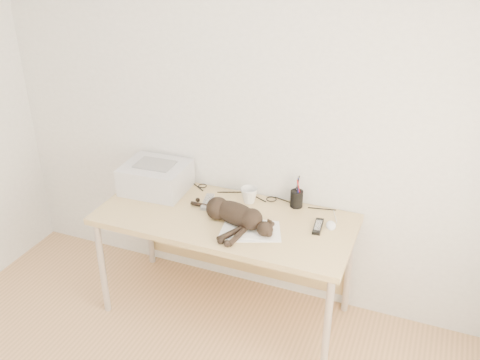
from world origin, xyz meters
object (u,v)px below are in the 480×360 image
at_px(cat, 233,214).
at_px(desk, 230,228).
at_px(mouse, 331,224).
at_px(mug, 249,195).
at_px(printer, 156,177).
at_px(pen_cup, 297,198).

bearing_deg(cat, desk, 133.89).
relative_size(desk, mouse, 15.51).
relative_size(mug, mouse, 1.08).
distance_m(printer, cat, 0.68).
distance_m(cat, pen_cup, 0.45).
xyz_separation_m(cat, mug, (-0.00, 0.28, -0.01)).
distance_m(desk, mug, 0.24).
xyz_separation_m(desk, cat, (0.08, -0.14, 0.20)).
xyz_separation_m(printer, cat, (0.65, -0.21, -0.03)).
xyz_separation_m(desk, printer, (-0.57, 0.07, 0.23)).
bearing_deg(mug, mouse, -9.00).
relative_size(printer, mug, 3.86).
height_order(mug, mouse, mug).
bearing_deg(mouse, printer, 163.75).
relative_size(cat, mouse, 6.05).
height_order(cat, mug, cat).
relative_size(cat, pen_cup, 3.01).
height_order(printer, pen_cup, pen_cup).
bearing_deg(mug, cat, -89.69).
xyz_separation_m(printer, mouse, (1.21, -0.02, -0.08)).
height_order(desk, printer, printer).
distance_m(printer, pen_cup, 0.96).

